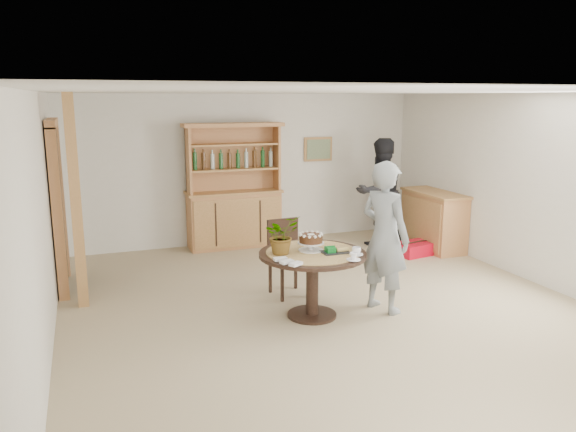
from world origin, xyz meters
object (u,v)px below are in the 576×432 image
at_px(teen_boy, 385,237).
at_px(dining_table, 312,265).
at_px(hutch, 234,206).
at_px(red_suitcase, 415,248).
at_px(sideboard, 434,220).
at_px(adult_person, 380,192).
at_px(dining_chair, 286,252).

bearing_deg(teen_boy, dining_table, 61.28).
xyz_separation_m(hutch, red_suitcase, (2.55, -1.50, -0.59)).
xyz_separation_m(sideboard, red_suitcase, (-0.49, -0.25, -0.37)).
bearing_deg(teen_boy, adult_person, -50.29).
bearing_deg(hutch, adult_person, -16.96).
bearing_deg(hutch, dining_chair, -89.31).
distance_m(dining_chair, red_suitcase, 2.73).
distance_m(sideboard, dining_table, 3.63).
height_order(hutch, teen_boy, hutch).
distance_m(teen_boy, adult_person, 3.03).
xyz_separation_m(dining_chair, red_suitcase, (2.52, 0.96, -0.43)).
relative_size(sideboard, teen_boy, 0.72).
distance_m(dining_chair, teen_boy, 1.31).
height_order(dining_table, adult_person, adult_person).
distance_m(dining_chair, adult_person, 2.90).
relative_size(hutch, dining_chair, 2.16).
relative_size(dining_table, teen_boy, 0.68).
bearing_deg(dining_chair, dining_table, -94.82).
height_order(dining_chair, adult_person, adult_person).
relative_size(hutch, adult_person, 1.14).
bearing_deg(dining_chair, sideboard, 16.58).
bearing_deg(sideboard, adult_person, 143.36).
height_order(dining_chair, red_suitcase, dining_chair).
height_order(dining_table, teen_boy, teen_boy).
height_order(dining_table, dining_chair, dining_chair).
height_order(dining_table, red_suitcase, dining_table).
distance_m(sideboard, adult_person, 0.99).
bearing_deg(adult_person, sideboard, 138.95).
distance_m(sideboard, teen_boy, 3.06).
height_order(sideboard, red_suitcase, sideboard).
height_order(hutch, dining_table, hutch).
bearing_deg(adult_person, hutch, -21.37).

